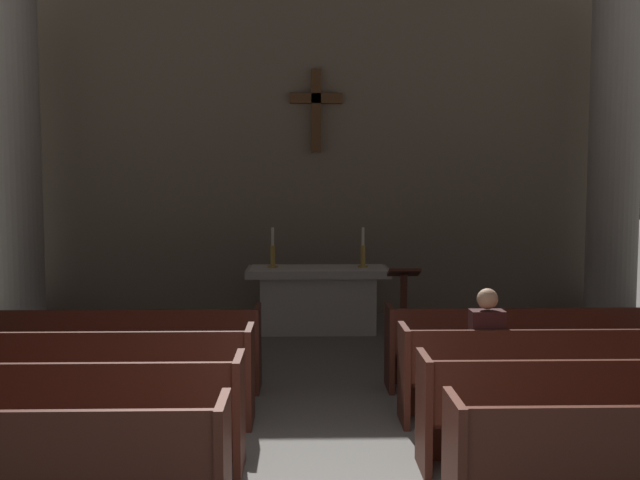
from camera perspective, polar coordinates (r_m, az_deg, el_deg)
pew_left_row_2 at (r=6.18m, az=-21.47°, el=-13.04°), size 3.18×0.50×0.95m
pew_left_row_3 at (r=7.21m, az=-18.33°, el=-10.41°), size 3.18×0.50×0.95m
pew_left_row_4 at (r=8.27m, az=-16.02°, el=-8.43°), size 3.18×0.50×0.95m
pew_right_row_2 at (r=6.35m, az=22.74°, el=-12.61°), size 3.18×0.50×0.95m
pew_right_row_3 at (r=7.35m, az=19.09°, el=-10.14°), size 3.18×0.50×0.95m
pew_right_row_4 at (r=8.39m, az=16.36°, el=-8.24°), size 3.18×0.50×0.95m
column_left_third at (r=12.12m, az=-23.39°, el=7.17°), size 1.19×1.19×6.05m
column_right_third at (r=12.30m, az=22.62°, el=7.16°), size 1.19×1.19×6.05m
altar at (r=11.07m, az=-0.17°, el=-4.66°), size 2.20×0.90×1.01m
candlestick_left at (r=10.99m, az=-3.82°, el=-1.21°), size 0.16×0.16×0.62m
candlestick_right at (r=11.02m, az=3.47°, el=-1.19°), size 0.16×0.16×0.62m
apse_with_cross at (r=12.63m, az=-0.33°, el=8.79°), size 10.74×0.42×6.47m
lectern at (r=9.98m, az=6.74°, el=-5.63°), size 0.44×0.36×1.15m
lone_worshipper at (r=7.11m, az=13.08°, el=-8.72°), size 0.32×0.43×1.32m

